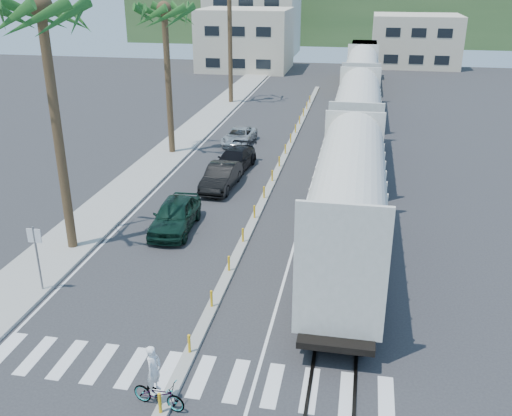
{
  "coord_description": "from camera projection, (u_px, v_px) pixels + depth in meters",
  "views": [
    {
      "loc": [
        5.32,
        -16.71,
        12.37
      ],
      "look_at": [
        0.66,
        7.95,
        2.0
      ],
      "focal_mm": 40.0,
      "sensor_mm": 36.0,
      "label": 1
    }
  ],
  "objects": [
    {
      "name": "lane_markings",
      "position": [
        261.0,
        146.0,
        43.89
      ],
      "size": [
        9.42,
        90.0,
        0.01
      ],
      "color": "silver",
      "rests_on": "ground"
    },
    {
      "name": "car_second",
      "position": [
        221.0,
        177.0,
        35.06
      ],
      "size": [
        1.97,
        4.77,
        1.53
      ],
      "primitive_type": "imported",
      "rotation": [
        0.0,
        0.0,
        -0.04
      ],
      "color": "black",
      "rests_on": "ground"
    },
    {
      "name": "car_third",
      "position": [
        234.0,
        160.0,
        38.38
      ],
      "size": [
        3.0,
        5.38,
        1.45
      ],
      "primitive_type": "imported",
      "rotation": [
        0.0,
        0.0,
        -0.1
      ],
      "color": "black",
      "rests_on": "ground"
    },
    {
      "name": "street_sign",
      "position": [
        36.0,
        250.0,
        23.13
      ],
      "size": [
        0.6,
        0.08,
        3.0
      ],
      "color": "slate",
      "rests_on": "ground"
    },
    {
      "name": "ground",
      "position": [
        198.0,
        339.0,
        20.82
      ],
      "size": [
        140.0,
        140.0,
        0.0
      ],
      "primitive_type": "plane",
      "color": "#28282B",
      "rests_on": "ground"
    },
    {
      "name": "crosswalk",
      "position": [
        181.0,
        374.0,
        19.0
      ],
      "size": [
        14.0,
        2.2,
        0.01
      ],
      "primitive_type": "cube",
      "color": "silver",
      "rests_on": "ground"
    },
    {
      "name": "median",
      "position": [
        279.0,
        167.0,
        38.91
      ],
      "size": [
        0.45,
        60.0,
        0.85
      ],
      "color": "gray",
      "rests_on": "ground"
    },
    {
      "name": "sidewalk",
      "position": [
        182.0,
        141.0,
        44.95
      ],
      "size": [
        3.0,
        90.0,
        0.15
      ],
      "primitive_type": "cube",
      "color": "gray",
      "rests_on": "ground"
    },
    {
      "name": "car_lead",
      "position": [
        175.0,
        215.0,
        29.37
      ],
      "size": [
        2.44,
        5.05,
        1.66
      ],
      "primitive_type": "imported",
      "rotation": [
        0.0,
        0.0,
        0.05
      ],
      "color": "black",
      "rests_on": "ground"
    },
    {
      "name": "rails",
      "position": [
        356.0,
        140.0,
        45.38
      ],
      "size": [
        1.56,
        100.0,
        0.06
      ],
      "color": "black",
      "rests_on": "ground"
    },
    {
      "name": "buildings",
      "position": [
        288.0,
        31.0,
        85.32
      ],
      "size": [
        38.0,
        27.0,
        10.0
      ],
      "color": "beige",
      "rests_on": "ground"
    },
    {
      "name": "cyclist",
      "position": [
        158.0,
        388.0,
        17.34
      ],
      "size": [
        1.32,
        2.02,
        2.17
      ],
      "rotation": [
        0.0,
        0.0,
        1.37
      ],
      "color": "#9EA0A5",
      "rests_on": "ground"
    },
    {
      "name": "car_rear",
      "position": [
        239.0,
        136.0,
        44.32
      ],
      "size": [
        2.47,
        4.65,
        1.24
      ],
      "primitive_type": "imported",
      "rotation": [
        0.0,
        0.0,
        -0.05
      ],
      "color": "#B4B7B9",
      "rests_on": "ground"
    },
    {
      "name": "freight_train",
      "position": [
        358.0,
        108.0,
        43.14
      ],
      "size": [
        3.0,
        60.94,
        5.85
      ],
      "color": "beige",
      "rests_on": "ground"
    },
    {
      "name": "hillside",
      "position": [
        341.0,
        9.0,
        109.34
      ],
      "size": [
        80.0,
        20.0,
        12.0
      ],
      "primitive_type": "cube",
      "color": "#385628",
      "rests_on": "ground"
    }
  ]
}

